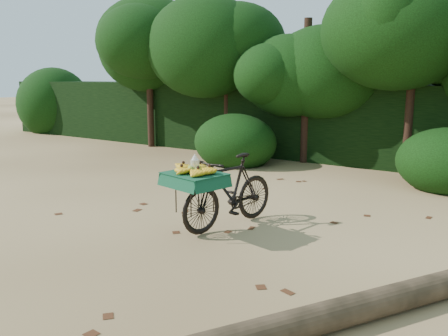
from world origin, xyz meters
The scene contains 7 objects.
ground centered at (0.00, 0.00, 0.00)m, with size 80.00×80.00×0.00m, color tan.
vendor_bicycle centered at (-0.56, 0.39, 0.50)m, with size 0.91×1.78×0.98m.
fallen_log centered at (1.50, -1.51, 0.12)m, with size 0.24×0.24×3.38m, color brown.
hedge_backdrop centered at (0.00, 6.30, 0.90)m, with size 26.00×1.80×1.80m, color black.
tree_row centered at (-0.65, 5.50, 2.00)m, with size 14.50×2.00×4.00m, color black, non-canonical shape.
bush_clumps centered at (0.50, 4.30, 0.45)m, with size 8.80×1.70×0.90m, color black, non-canonical shape.
leaf_litter centered at (0.00, 0.65, 0.01)m, with size 7.00×7.30×0.01m, color #492513, non-canonical shape.
Camera 1 is at (2.85, -4.68, 1.99)m, focal length 38.00 mm.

